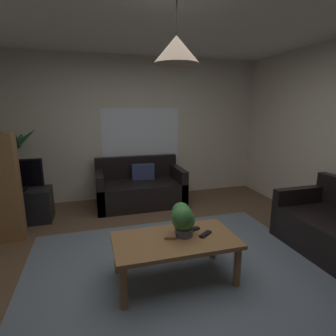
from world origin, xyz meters
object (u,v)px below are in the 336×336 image
(pendant_lamp, at_px, (176,50))
(tv, at_px, (15,175))
(potted_palm_corner, at_px, (19,175))
(potted_plant_on_table, at_px, (183,218))
(book_on_table_0, at_px, (170,236))
(remote_on_table_0, at_px, (193,229))
(remote_on_table_1, at_px, (205,234))
(couch_under_window, at_px, (140,189))
(coffee_table, at_px, (175,244))
(tv_stand, at_px, (20,206))

(pendant_lamp, bearing_deg, tv, 133.12)
(tv, height_order, potted_palm_corner, potted_palm_corner)
(potted_plant_on_table, bearing_deg, book_on_table_0, -173.04)
(remote_on_table_0, distance_m, potted_palm_corner, 3.18)
(remote_on_table_1, bearing_deg, potted_palm_corner, -173.22)
(couch_under_window, distance_m, remote_on_table_0, 2.13)
(coffee_table, relative_size, potted_plant_on_table, 3.55)
(couch_under_window, relative_size, tv_stand, 1.68)
(book_on_table_0, bearing_deg, potted_plant_on_table, 6.96)
(remote_on_table_1, height_order, pendant_lamp, pendant_lamp)
(potted_palm_corner, bearing_deg, remote_on_table_1, -48.42)
(couch_under_window, relative_size, book_on_table_0, 13.51)
(tv_stand, bearing_deg, book_on_table_0, -47.51)
(couch_under_window, distance_m, potted_plant_on_table, 2.22)
(remote_on_table_0, xyz_separation_m, pendant_lamp, (-0.23, -0.12, 1.71))
(couch_under_window, xyz_separation_m, potted_plant_on_table, (0.03, -2.19, 0.36))
(potted_plant_on_table, distance_m, tv, 2.69)
(coffee_table, relative_size, tv_stand, 1.34)
(tv, height_order, pendant_lamp, pendant_lamp)
(coffee_table, height_order, tv_stand, tv_stand)
(remote_on_table_0, bearing_deg, tv_stand, -150.96)
(remote_on_table_0, distance_m, potted_plant_on_table, 0.23)
(potted_plant_on_table, xyz_separation_m, tv_stand, (-1.91, 1.92, -0.38))
(tv_stand, bearing_deg, potted_palm_corner, 99.28)
(potted_plant_on_table, bearing_deg, tv_stand, 134.78)
(tv_stand, distance_m, potted_palm_corner, 0.64)
(remote_on_table_1, relative_size, potted_palm_corner, 0.11)
(coffee_table, distance_m, pendant_lamp, 1.79)
(potted_plant_on_table, relative_size, pendant_lamp, 0.63)
(potted_palm_corner, xyz_separation_m, pendant_lamp, (1.90, -2.48, 1.56))
(coffee_table, distance_m, potted_palm_corner, 3.13)
(book_on_table_0, xyz_separation_m, remote_on_table_1, (0.36, -0.04, -0.00))
(book_on_table_0, height_order, potted_palm_corner, potted_palm_corner)
(coffee_table, distance_m, tv_stand, 2.68)
(potted_plant_on_table, height_order, potted_palm_corner, potted_palm_corner)
(tv_stand, bearing_deg, remote_on_table_0, -42.08)
(potted_palm_corner, bearing_deg, potted_plant_on_table, -50.74)
(pendant_lamp, bearing_deg, book_on_table_0, 149.77)
(remote_on_table_0, distance_m, remote_on_table_1, 0.16)
(couch_under_window, distance_m, coffee_table, 2.24)
(coffee_table, distance_m, remote_on_table_0, 0.27)
(couch_under_window, distance_m, tv_stand, 1.89)
(tv, bearing_deg, remote_on_table_1, -42.61)
(book_on_table_0, xyz_separation_m, tv_stand, (-1.77, 1.94, -0.21))
(potted_plant_on_table, bearing_deg, tv, 135.10)
(couch_under_window, relative_size, potted_palm_corner, 1.05)
(book_on_table_0, height_order, remote_on_table_1, book_on_table_0)
(book_on_table_0, bearing_deg, tv, 132.81)
(tv_stand, bearing_deg, tv, -90.00)
(coffee_table, xyz_separation_m, tv, (-1.82, 1.94, 0.36))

